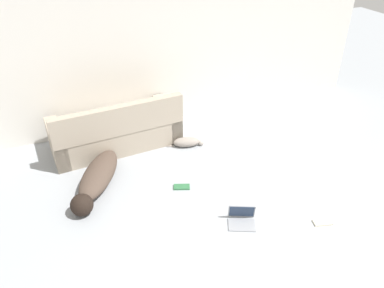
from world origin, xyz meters
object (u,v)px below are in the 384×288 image
at_px(cat, 187,142).
at_px(laptop_open, 242,217).
at_px(book_green, 182,187).
at_px(book_cream, 323,222).
at_px(couch, 116,132).
at_px(dog, 97,178).

relative_size(cat, laptop_open, 1.44).
bearing_deg(laptop_open, book_green, 141.41).
distance_m(cat, laptop_open, 1.93).
xyz_separation_m(laptop_open, book_cream, (0.95, -0.41, -0.06)).
height_order(laptop_open, book_cream, laptop_open).
bearing_deg(book_green, book_cream, -43.19).
height_order(couch, laptop_open, couch).
bearing_deg(cat, book_green, -99.27).
distance_m(couch, dog, 1.10).
bearing_deg(couch, book_green, 108.44).
distance_m(laptop_open, book_green, 1.04).
relative_size(couch, dog, 1.35).
xyz_separation_m(book_green, book_cream, (1.42, -1.33, -0.00)).
height_order(cat, laptop_open, laptop_open).
xyz_separation_m(cat, laptop_open, (0.00, -1.93, -0.00)).
distance_m(dog, book_green, 1.22).
relative_size(laptop_open, book_green, 1.65).
distance_m(dog, book_cream, 3.12).
xyz_separation_m(couch, book_green, (0.61, -1.44, -0.27)).
xyz_separation_m(cat, book_green, (-0.47, -1.00, -0.06)).
distance_m(couch, book_cream, 3.45).
relative_size(cat, book_green, 2.38).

